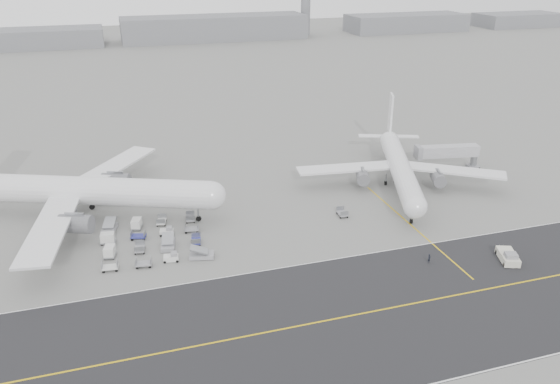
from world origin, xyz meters
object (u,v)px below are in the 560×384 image
object	(u,v)px
jet_bridge	(448,152)
pushback_tug	(508,257)
airliner_b	(400,166)
ground_crew_a	(429,258)
airliner_a	(83,191)
control_tower	(306,8)

from	to	relation	value
jet_bridge	pushback_tug	bearing A→B (deg)	-98.93
airliner_b	pushback_tug	distance (m)	35.79
pushback_tug	airliner_b	bearing A→B (deg)	113.79
jet_bridge	ground_crew_a	bearing A→B (deg)	-116.10
pushback_tug	jet_bridge	xyz separation A→B (m)	(14.25, 41.41, 3.49)
airliner_a	pushback_tug	xyz separation A→B (m)	(70.31, -39.81, -4.90)
airliner_b	control_tower	bearing A→B (deg)	95.89
airliner_b	pushback_tug	size ratio (longest dim) A/B	6.19
jet_bridge	ground_crew_a	size ratio (longest dim) A/B	9.75
airliner_a	ground_crew_a	world-z (taller)	airliner_a
airliner_a	airliner_b	xyz separation A→B (m)	(68.12, -4.30, -1.01)
pushback_tug	jet_bridge	world-z (taller)	jet_bridge
airliner_a	pushback_tug	size ratio (longest dim) A/B	7.49
jet_bridge	ground_crew_a	distance (m)	47.13
pushback_tug	jet_bridge	distance (m)	43.93
airliner_b	ground_crew_a	world-z (taller)	airliner_b
airliner_b	jet_bridge	bearing A→B (deg)	40.25
airliner_a	jet_bridge	xyz separation A→B (m)	(84.56, 1.59, -1.41)
control_tower	airliner_a	world-z (taller)	control_tower
control_tower	pushback_tug	world-z (taller)	control_tower
airliner_a	ground_crew_a	bearing A→B (deg)	-100.45
control_tower	ground_crew_a	world-z (taller)	control_tower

